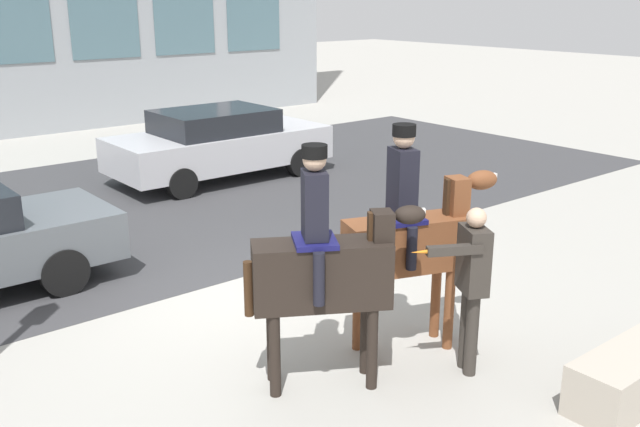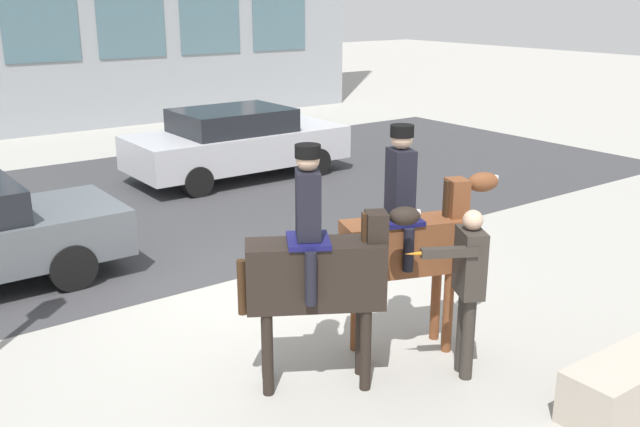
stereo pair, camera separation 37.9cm
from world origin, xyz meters
name	(u,v)px [view 2 (the right image)]	position (x,y,z in m)	size (l,w,h in m)	color
ground_plane	(248,293)	(0.00, 0.00, 0.00)	(80.00, 80.00, 0.00)	#9E9B93
road_surface	(115,209)	(0.00, 4.75, 0.00)	(23.17, 8.50, 0.01)	#38383A
mounted_horse_lead	(318,267)	(-0.60, -2.38, 1.25)	(1.60, 1.12, 2.44)	black
mounted_horse_companion	(408,238)	(0.58, -2.37, 1.30)	(1.73, 0.88, 2.50)	brown
pedestrian_bystander	(468,281)	(0.70, -3.12, 1.04)	(0.91, 0.46, 1.76)	#332D28
street_car_far_lane	(237,142)	(3.01, 5.50, 0.77)	(4.59, 2.02, 1.47)	#B7B7BC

